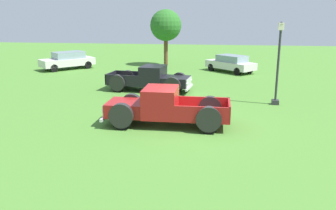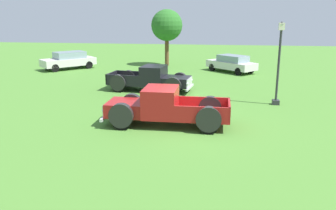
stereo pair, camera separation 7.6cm
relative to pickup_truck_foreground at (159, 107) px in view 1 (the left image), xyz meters
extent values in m
plane|color=#477A2D|center=(1.25, 0.09, -0.78)|extent=(80.00, 80.00, 0.00)
cube|color=maroon|center=(-1.44, 0.01, -0.08)|extent=(1.62, 1.64, 0.59)
cube|color=silver|center=(-2.27, 0.01, -0.08)|extent=(0.07, 1.47, 0.50)
sphere|color=silver|center=(-2.25, -0.65, -0.05)|extent=(0.21, 0.21, 0.21)
sphere|color=silver|center=(-2.24, 0.66, -0.05)|extent=(0.21, 0.21, 0.21)
cube|color=maroon|center=(0.07, 0.00, 0.24)|extent=(1.40, 1.80, 1.24)
cube|color=#8C9EA8|center=(-0.59, 0.00, 0.51)|extent=(0.05, 1.55, 0.54)
cube|color=maroon|center=(1.89, -0.01, -0.32)|extent=(2.26, 1.81, 0.11)
cube|color=maroon|center=(1.89, -0.86, 0.03)|extent=(2.26, 0.09, 0.59)
cube|color=maroon|center=(1.90, 0.85, 0.03)|extent=(2.26, 0.09, 0.59)
cube|color=maroon|center=(2.98, -0.01, 0.03)|extent=(0.09, 1.80, 0.59)
cylinder|color=black|center=(-1.44, -0.90, -0.38)|extent=(0.82, 0.24, 0.82)
cylinder|color=#B7B7BC|center=(-1.44, -0.91, -0.38)|extent=(0.33, 0.26, 0.33)
cylinder|color=black|center=(-1.44, -0.90, -0.17)|extent=(1.03, 0.30, 1.03)
cylinder|color=black|center=(-1.43, 0.91, -0.38)|extent=(0.82, 0.24, 0.82)
cylinder|color=#B7B7BC|center=(-1.43, 0.92, -0.38)|extent=(0.33, 0.26, 0.33)
cylinder|color=black|center=(-1.43, 0.91, -0.17)|extent=(1.03, 0.30, 1.03)
cylinder|color=black|center=(2.16, -0.91, -0.38)|extent=(0.82, 0.24, 0.82)
cylinder|color=#B7B7BC|center=(2.16, -0.92, -0.38)|extent=(0.33, 0.26, 0.33)
cylinder|color=black|center=(2.16, -0.91, -0.17)|extent=(1.03, 0.30, 1.03)
cylinder|color=black|center=(2.17, 0.89, -0.38)|extent=(0.82, 0.24, 0.82)
cylinder|color=#B7B7BC|center=(2.17, 0.90, -0.38)|extent=(0.33, 0.26, 0.33)
cylinder|color=black|center=(2.17, 0.89, -0.17)|extent=(1.03, 0.30, 1.03)
cube|color=silver|center=(-2.31, 0.01, -0.42)|extent=(0.11, 1.96, 0.13)
cube|color=black|center=(-0.02, 6.51, -0.11)|extent=(1.73, 1.75, 0.57)
cube|color=silver|center=(0.77, 6.41, -0.11)|extent=(0.23, 1.41, 0.48)
sphere|color=silver|center=(0.83, 7.04, -0.08)|extent=(0.21, 0.21, 0.21)
sphere|color=silver|center=(0.68, 5.79, -0.08)|extent=(0.21, 0.21, 0.21)
cube|color=black|center=(-1.45, 6.68, 0.20)|extent=(1.54, 1.88, 1.19)
cube|color=#8C9EA8|center=(-0.83, 6.61, 0.46)|extent=(0.22, 1.49, 0.52)
cube|color=black|center=(-3.19, 6.90, -0.34)|extent=(2.36, 1.98, 0.10)
cube|color=black|center=(-3.10, 7.71, 0.00)|extent=(2.16, 0.35, 0.57)
cube|color=black|center=(-3.29, 6.08, 0.00)|extent=(2.16, 0.35, 0.57)
cube|color=black|center=(-4.23, 7.02, 0.00)|extent=(0.29, 1.73, 0.57)
cylinder|color=black|center=(0.09, 7.37, -0.39)|extent=(0.81, 0.32, 0.79)
cylinder|color=#B7B7BC|center=(0.09, 7.38, -0.39)|extent=(0.34, 0.28, 0.31)
cylinder|color=black|center=(0.09, 7.37, -0.19)|extent=(1.02, 0.41, 0.99)
cylinder|color=black|center=(-0.12, 5.65, -0.39)|extent=(0.81, 0.32, 0.79)
cylinder|color=#B7B7BC|center=(-0.12, 5.64, -0.39)|extent=(0.34, 0.28, 0.31)
cylinder|color=black|center=(-0.12, 5.65, -0.19)|extent=(1.02, 0.41, 0.99)
cylinder|color=black|center=(-3.35, 7.79, -0.39)|extent=(0.81, 0.32, 0.79)
cylinder|color=#B7B7BC|center=(-3.34, 7.80, -0.39)|extent=(0.34, 0.28, 0.31)
cylinder|color=black|center=(-3.35, 7.79, -0.19)|extent=(1.02, 0.41, 0.99)
cylinder|color=black|center=(-3.56, 6.07, -0.39)|extent=(0.81, 0.32, 0.79)
cylinder|color=#B7B7BC|center=(-3.56, 6.06, -0.39)|extent=(0.34, 0.28, 0.31)
cylinder|color=black|center=(-3.56, 6.07, -0.19)|extent=(1.02, 0.41, 0.99)
cube|color=silver|center=(0.82, 6.41, -0.43)|extent=(0.33, 1.88, 0.12)
cube|color=silver|center=(-10.32, 14.38, -0.16)|extent=(4.39, 4.47, 0.61)
cube|color=#7F939E|center=(-10.21, 14.49, 0.42)|extent=(2.83, 2.85, 0.56)
cylinder|color=black|center=(-10.78, 12.73, -0.46)|extent=(0.59, 0.61, 0.65)
cylinder|color=black|center=(-11.95, 13.85, -0.46)|extent=(0.59, 0.61, 0.65)
cylinder|color=black|center=(-8.69, 14.92, -0.46)|extent=(0.59, 0.61, 0.65)
cylinder|color=black|center=(-9.85, 16.04, -0.46)|extent=(0.59, 0.61, 0.65)
cube|color=silver|center=(3.52, 14.76, -0.20)|extent=(4.19, 4.06, 0.57)
cube|color=#7F939E|center=(3.63, 14.67, 0.34)|extent=(2.67, 2.62, 0.52)
cylinder|color=black|center=(1.98, 15.17, -0.48)|extent=(0.57, 0.55, 0.60)
cylinder|color=black|center=(3.00, 16.27, -0.48)|extent=(0.57, 0.55, 0.60)
cylinder|color=black|center=(4.05, 13.25, -0.48)|extent=(0.57, 0.55, 0.60)
cylinder|color=black|center=(5.07, 14.36, -0.48)|extent=(0.57, 0.55, 0.60)
cube|color=#2D2D33|center=(5.56, 4.32, -0.66)|extent=(0.36, 0.36, 0.25)
cylinder|color=#2D2D33|center=(5.56, 4.32, 1.28)|extent=(0.12, 0.12, 3.64)
cube|color=#F2EACC|center=(5.56, 4.32, 3.28)|extent=(0.28, 0.28, 0.36)
cone|color=#2D2D33|center=(5.56, 4.32, 3.46)|extent=(0.32, 0.32, 0.14)
cylinder|color=brown|center=(-2.23, 17.74, 0.50)|extent=(0.36, 0.36, 2.57)
sphere|color=#286623|center=(-2.23, 17.74, 2.85)|extent=(2.82, 2.82, 2.82)
camera|label=1|loc=(2.38, -14.58, 3.96)|focal=37.95mm
camera|label=2|loc=(2.46, -14.57, 3.96)|focal=37.95mm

